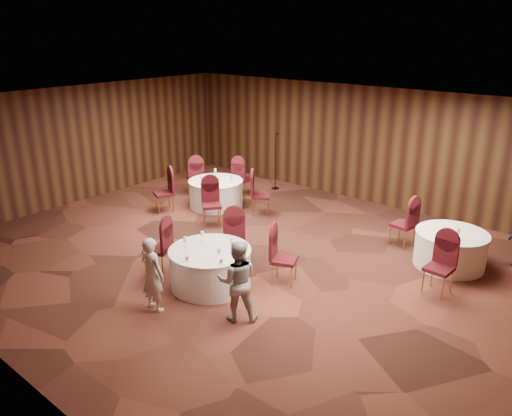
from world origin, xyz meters
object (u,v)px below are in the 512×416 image
Objects in this scene: table_left at (216,193)px; table_right at (450,249)px; mic_stand at (275,172)px; table_main at (210,267)px; woman_a at (152,274)px; woman_b at (237,281)px.

table_right is at bearing 4.35° from table_left.
table_left is at bearing -97.01° from mic_stand.
table_right is (3.21, 3.76, 0.00)m from table_main.
mic_stand reaches higher than table_right.
table_main is 1.15× the size of woman_a.
table_main is 1.30m from woman_a.
woman_b is (3.95, -6.13, 0.20)m from mic_stand.
woman_a is at bearing -57.38° from table_left.
woman_b is at bearing -24.64° from table_main.
table_left is at bearing 132.84° from table_main.
woman_b is at bearing -42.14° from table_left.
woman_a is (2.91, -4.55, 0.31)m from table_left.
woman_b is at bearing -57.21° from mic_stand.
table_left is 1.04× the size of woman_b.
table_main and table_left have the same top height.
woman_b reaches higher than table_main.
table_right is 6.25m from mic_stand.
woman_a is 0.95× the size of woman_b.
table_left is 1.03× the size of table_right.
table_main and table_right have the same top height.
table_left is 5.72m from woman_b.
woman_b is at bearing -153.00° from woman_a.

